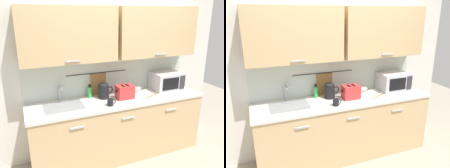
% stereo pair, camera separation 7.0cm
% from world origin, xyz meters
% --- Properties ---
extents(ground, '(8.00, 8.00, 0.00)m').
position_xyz_m(ground, '(0.00, 0.00, 0.00)').
color(ground, '#9E9384').
extents(counter_unit, '(2.53, 0.64, 0.90)m').
position_xyz_m(counter_unit, '(-0.01, 0.30, 0.46)').
color(counter_unit, tan).
rests_on(counter_unit, ground).
extents(back_wall_assembly, '(3.70, 0.41, 2.50)m').
position_xyz_m(back_wall_assembly, '(-0.00, 0.53, 1.52)').
color(back_wall_assembly, silver).
rests_on(back_wall_assembly, ground).
extents(sink_faucet, '(0.09, 0.17, 0.22)m').
position_xyz_m(sink_faucet, '(-0.77, 0.53, 1.04)').
color(sink_faucet, '#B2B5BA').
rests_on(sink_faucet, counter_unit).
extents(microwave, '(0.46, 0.35, 0.27)m').
position_xyz_m(microwave, '(0.87, 0.41, 1.04)').
color(microwave, silver).
rests_on(microwave, counter_unit).
extents(electric_kettle, '(0.23, 0.16, 0.21)m').
position_xyz_m(electric_kettle, '(-0.18, 0.41, 1.00)').
color(electric_kettle, black).
rests_on(electric_kettle, counter_unit).
extents(dish_soap_bottle, '(0.06, 0.06, 0.20)m').
position_xyz_m(dish_soap_bottle, '(-0.36, 0.50, 0.99)').
color(dish_soap_bottle, green).
rests_on(dish_soap_bottle, counter_unit).
extents(mug_near_sink, '(0.12, 0.08, 0.09)m').
position_xyz_m(mug_near_sink, '(-0.20, 0.11, 0.95)').
color(mug_near_sink, black).
rests_on(mug_near_sink, counter_unit).
extents(mixing_bowl, '(0.21, 0.21, 0.08)m').
position_xyz_m(mixing_bowl, '(0.33, 0.46, 0.94)').
color(mixing_bowl, silver).
rests_on(mixing_bowl, counter_unit).
extents(toaster, '(0.26, 0.17, 0.19)m').
position_xyz_m(toaster, '(0.09, 0.28, 1.00)').
color(toaster, red).
rests_on(toaster, counter_unit).
extents(wooden_spoon, '(0.26, 0.15, 0.01)m').
position_xyz_m(wooden_spoon, '(0.52, 0.22, 0.91)').
color(wooden_spoon, '#9E7042').
rests_on(wooden_spoon, counter_unit).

